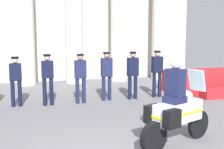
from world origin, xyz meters
TOP-DOWN VIEW (x-y plane):
  - colonnade_backdrop at (0.72, 9.96)m, footprint 12.90×1.69m
  - reviewing_stand at (5.36, 5.51)m, footprint 3.09×2.17m
  - officer_in_row_1 at (-1.91, 5.29)m, footprint 0.38×0.24m
  - officer_in_row_2 at (-0.92, 5.13)m, footprint 0.38×0.24m
  - officer_in_row_3 at (0.17, 5.14)m, footprint 0.38×0.24m
  - officer_in_row_4 at (1.13, 5.30)m, footprint 0.38×0.24m
  - officer_in_row_5 at (2.09, 5.23)m, footprint 0.38×0.24m
  - officer_in_row_6 at (3.08, 5.31)m, footprint 0.38×0.24m
  - motorcycle_with_rider at (1.33, 0.68)m, footprint 1.99×1.01m

SIDE VIEW (x-z plane):
  - reviewing_stand at x=5.36m, z-range -0.47..1.31m
  - motorcycle_with_rider at x=1.33m, z-range -0.16..1.74m
  - officer_in_row_1 at x=-1.91m, z-range 0.15..1.77m
  - officer_in_row_3 at x=0.17m, z-range 0.15..1.83m
  - officer_in_row_2 at x=-0.92m, z-range 0.16..1.85m
  - officer_in_row_5 at x=2.09m, z-range 0.15..1.87m
  - officer_in_row_4 at x=1.13m, z-range 0.15..1.87m
  - officer_in_row_6 at x=3.08m, z-range 0.16..1.88m
  - colonnade_backdrop at x=0.72m, z-range 0.09..7.34m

